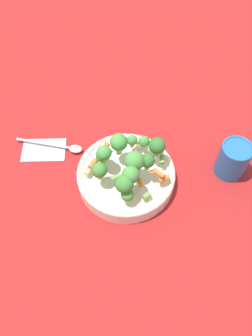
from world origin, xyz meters
The scene contains 6 objects.
ground_plane centered at (0.00, 0.00, 0.00)m, with size 3.00×3.00×0.00m, color maroon.
bowl centered at (0.00, 0.00, 0.02)m, with size 0.24×0.24×0.04m.
pasta_salad centered at (-0.01, 0.01, 0.09)m, with size 0.20×0.19×0.09m.
cup centered at (-0.24, -0.12, 0.05)m, with size 0.08×0.08×0.10m.
napkin centered at (0.24, -0.01, 0.00)m, with size 0.14×0.11×0.01m.
spoon centered at (0.20, -0.03, 0.01)m, with size 0.19×0.05×0.01m.
Camera 1 is at (-0.16, 0.41, 0.71)m, focal length 35.00 mm.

